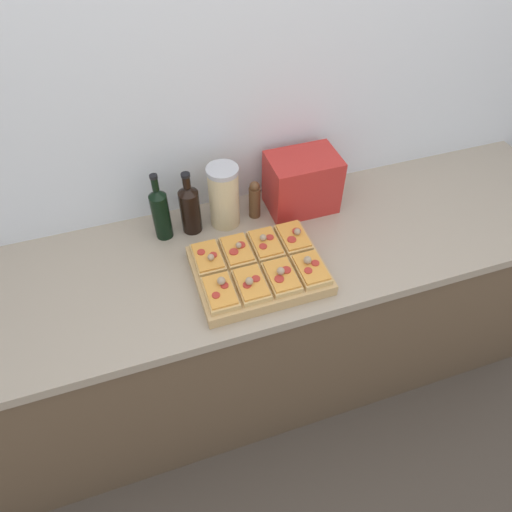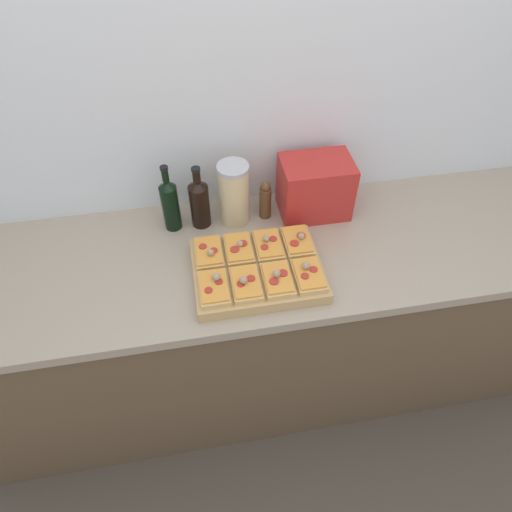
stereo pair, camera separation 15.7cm
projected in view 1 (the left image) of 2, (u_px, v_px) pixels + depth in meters
The scene contains 17 objects.
ground_plane at pixel (287, 432), 2.16m from camera, with size 12.00×12.00×0.00m, color #4C4238.
wall_back at pixel (238, 124), 1.69m from camera, with size 6.00×0.06×2.50m.
kitchen_counter at pixel (266, 322), 2.03m from camera, with size 2.63×0.67×0.93m.
cutting_board at pixel (259, 270), 1.59m from camera, with size 0.44×0.34×0.04m, color tan.
pizza_slice_back_left at pixel (208, 258), 1.58m from camera, with size 0.10×0.15×0.05m.
pizza_slice_back_midleft at pixel (237, 251), 1.60m from camera, with size 0.10×0.15×0.05m.
pizza_slice_back_midright at pixel (266, 244), 1.62m from camera, with size 0.10×0.15×0.05m.
pizza_slice_back_right at pixel (293, 237), 1.65m from camera, with size 0.10×0.15×0.05m.
pizza_slice_front_left at pixel (220, 292), 1.47m from camera, with size 0.10×0.15×0.06m.
pizza_slice_front_midleft at pixel (251, 284), 1.49m from camera, with size 0.10×0.15×0.05m.
pizza_slice_front_midright at pixel (282, 276), 1.52m from camera, with size 0.10×0.15×0.05m.
pizza_slice_front_right at pixel (311, 269), 1.54m from camera, with size 0.10×0.15×0.05m.
olive_oil_bottle at pixel (161, 212), 1.65m from camera, with size 0.07×0.07×0.28m.
wine_bottle at pixel (190, 208), 1.68m from camera, with size 0.08×0.08×0.26m.
grain_jar_tall at pixel (224, 196), 1.70m from camera, with size 0.12×0.12×0.25m.
pepper_mill at pixel (255, 200), 1.76m from camera, with size 0.05×0.05×0.16m.
toaster_oven at pixel (302, 183), 1.77m from camera, with size 0.29×0.19×0.23m.
Camera 1 is at (-0.41, -0.79, 2.14)m, focal length 32.00 mm.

